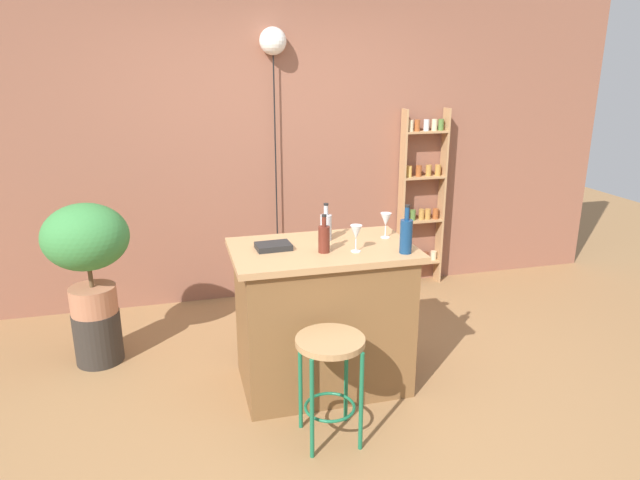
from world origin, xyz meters
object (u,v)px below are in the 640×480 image
Objects in this scene: potted_plant at (86,245)px; pendant_globe_light at (274,45)px; bottle_spirits_clear at (406,235)px; wine_glass_left at (386,220)px; wine_glass_center at (356,233)px; plant_stool at (98,337)px; bottle_wine_red at (326,226)px; spice_shelf at (422,198)px; bar_stool at (330,363)px; bottle_sauce_amber at (324,238)px; cookbook at (273,246)px.

pendant_globe_light is at bearing 30.55° from potted_plant.
wine_glass_left is (-0.00, 0.32, 0.01)m from bottle_spirits_clear.
wine_glass_center is 2.01m from pendant_globe_light.
plant_stool is 0.16× the size of pendant_globe_light.
pendant_globe_light is at bearing 95.66° from wine_glass_center.
spice_shelf is at bearing 46.65° from bottle_wine_red.
potted_plant is at bearing 136.74° from bar_stool.
spice_shelf reaches higher than plant_stool.
bottle_sauce_amber is (-1.38, -1.61, 0.20)m from spice_shelf.
potted_plant is 1.83m from wine_glass_center.
potted_plant is at bearing 154.30° from bottle_spirits_clear.
pendant_globe_light is (-0.44, 1.77, 1.11)m from bottle_spirits_clear.
pendant_globe_light reaches higher than bottle_sauce_amber.
bottle_wine_red is at bearing 12.33° from cookbook.
cookbook is at bearing -101.44° from pendant_globe_light.
pendant_globe_light is at bearing 104.07° from bottle_spirits_clear.
wine_glass_center is (-0.28, 0.10, 0.01)m from bottle_spirits_clear.
plant_stool is at bearing 162.68° from wine_glass_left.
pendant_globe_light reaches higher than plant_stool.
wine_glass_left reaches higher than plant_stool.
wine_glass_center is at bearing -26.70° from potted_plant.
bottle_spirits_clear is at bearing -75.93° from pendant_globe_light.
bottle_wine_red is 0.38m from cookbook.
wine_glass_center is at bearing 160.46° from bottle_spirits_clear.
plant_stool is 1.84m from bottle_sauce_amber.
spice_shelf is 2.13× the size of potted_plant.
bottle_wine_red reaches higher than plant_stool.
spice_shelf is at bearing 38.50° from cookbook.
bottle_wine_red is (-0.39, 0.37, -0.02)m from bottle_spirits_clear.
pendant_globe_light is (-0.17, 1.68, 1.11)m from wine_glass_center.
bar_stool is 2.72m from pendant_globe_light.
bottle_sauce_amber is 0.10× the size of pendant_globe_light.
pendant_globe_light reaches higher than bottle_wine_red.
bottle_spirits_clear is 0.30m from wine_glass_center.
potted_plant is 1.32m from cookbook.
bottle_spirits_clear is 1.40× the size of cookbook.
bottle_wine_red is 1.15× the size of cookbook.
pendant_globe_light is (1.46, 0.86, 1.98)m from plant_stool.
bottle_spirits_clear is at bearing -19.54° from wine_glass_center.
pendant_globe_light is at bearing 75.39° from cookbook.
wine_glass_center is at bearing -23.52° from cookbook.
wine_glass_left is at bearing 0.69° from cookbook.
spice_shelf is 1.90m from pendant_globe_light.
cookbook is at bearing -138.32° from spice_shelf.
plant_stool is 2.27× the size of wine_glass_left.
wine_glass_left is at bearing -17.32° from plant_stool.
potted_plant is 2.00m from wine_glass_left.
bottle_spirits_clear is at bearing 31.60° from bar_stool.
cookbook is (-0.75, 0.27, -0.09)m from bottle_spirits_clear.
wine_glass_center reaches higher than plant_stool.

